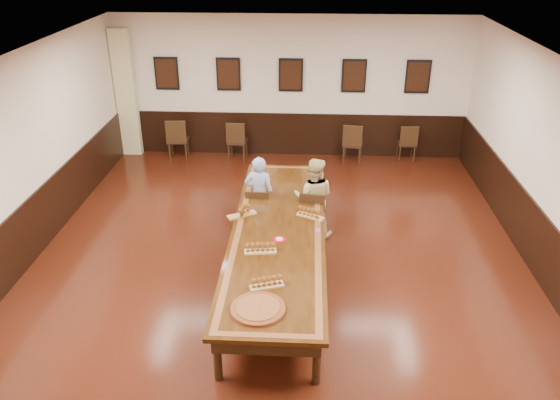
# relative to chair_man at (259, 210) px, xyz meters

# --- Properties ---
(floor) EXTENTS (8.00, 10.00, 0.02)m
(floor) POSITION_rel_chair_man_xyz_m (0.41, -1.22, -0.44)
(floor) COLOR black
(floor) RESTS_ON ground
(ceiling) EXTENTS (8.00, 10.00, 0.02)m
(ceiling) POSITION_rel_chair_man_xyz_m (0.41, -1.22, 2.78)
(ceiling) COLOR white
(ceiling) RESTS_ON floor
(wall_back) EXTENTS (8.00, 0.02, 3.20)m
(wall_back) POSITION_rel_chair_man_xyz_m (0.41, 3.79, 1.17)
(wall_back) COLOR #F1DECA
(wall_back) RESTS_ON floor
(wall_left) EXTENTS (0.02, 10.00, 3.20)m
(wall_left) POSITION_rel_chair_man_xyz_m (-3.60, -1.22, 1.17)
(wall_left) COLOR #F1DECA
(wall_left) RESTS_ON floor
(chair_man) EXTENTS (0.42, 0.46, 0.87)m
(chair_man) POSITION_rel_chair_man_xyz_m (0.00, 0.00, 0.00)
(chair_man) COLOR black
(chair_man) RESTS_ON floor
(chair_woman) EXTENTS (0.47, 0.50, 0.91)m
(chair_woman) POSITION_rel_chair_man_xyz_m (0.94, -0.12, 0.02)
(chair_woman) COLOR black
(chair_woman) RESTS_ON floor
(spare_chair_a) EXTENTS (0.50, 0.54, 0.97)m
(spare_chair_a) POSITION_rel_chair_man_xyz_m (-2.17, 3.35, 0.05)
(spare_chair_a) COLOR black
(spare_chair_a) RESTS_ON floor
(spare_chair_b) EXTENTS (0.45, 0.49, 0.92)m
(spare_chair_b) POSITION_rel_chair_man_xyz_m (-0.80, 3.42, 0.02)
(spare_chair_b) COLOR black
(spare_chair_b) RESTS_ON floor
(spare_chair_c) EXTENTS (0.51, 0.54, 0.93)m
(spare_chair_c) POSITION_rel_chair_man_xyz_m (1.85, 3.37, 0.03)
(spare_chair_c) COLOR black
(spare_chair_c) RESTS_ON floor
(spare_chair_d) EXTENTS (0.41, 0.44, 0.86)m
(spare_chair_d) POSITION_rel_chair_man_xyz_m (3.10, 3.56, -0.01)
(spare_chair_d) COLOR black
(spare_chair_d) RESTS_ON floor
(person_man) EXTENTS (0.52, 0.35, 1.39)m
(person_man) POSITION_rel_chair_man_xyz_m (0.00, 0.09, 0.26)
(person_man) COLOR #4F69C7
(person_man) RESTS_ON floor
(person_woman) EXTENTS (0.76, 0.62, 1.42)m
(person_woman) POSITION_rel_chair_man_xyz_m (0.95, -0.02, 0.28)
(person_woman) COLOR beige
(person_woman) RESTS_ON floor
(pink_phone) EXTENTS (0.08, 0.14, 0.01)m
(pink_phone) POSITION_rel_chair_man_xyz_m (1.01, -1.23, 0.32)
(pink_phone) COLOR #CA4378
(pink_phone) RESTS_ON conference_table
(curtain) EXTENTS (0.45, 0.18, 2.90)m
(curtain) POSITION_rel_chair_man_xyz_m (-3.34, 3.60, 1.02)
(curtain) COLOR beige
(curtain) RESTS_ON floor
(wainscoting) EXTENTS (8.00, 10.00, 1.00)m
(wainscoting) POSITION_rel_chair_man_xyz_m (0.41, -1.22, 0.07)
(wainscoting) COLOR black
(wainscoting) RESTS_ON floor
(conference_table) EXTENTS (1.40, 5.00, 0.76)m
(conference_table) POSITION_rel_chair_man_xyz_m (0.41, -1.22, 0.18)
(conference_table) COLOR black
(conference_table) RESTS_ON floor
(posters) EXTENTS (6.14, 0.04, 0.74)m
(posters) POSITION_rel_chair_man_xyz_m (0.41, 3.72, 1.47)
(posters) COLOR black
(posters) RESTS_ON wall_back
(flight_a) EXTENTS (0.47, 0.36, 0.17)m
(flight_a) POSITION_rel_chair_man_xyz_m (-0.18, -0.81, 0.40)
(flight_a) COLOR #AA7F47
(flight_a) RESTS_ON conference_table
(flight_b) EXTENTS (0.46, 0.32, 0.17)m
(flight_b) POSITION_rel_chair_man_xyz_m (0.89, -0.81, 0.39)
(flight_b) COLOR #AA7F47
(flight_b) RESTS_ON conference_table
(flight_c) EXTENTS (0.47, 0.20, 0.17)m
(flight_c) POSITION_rel_chair_man_xyz_m (0.20, -1.89, 0.39)
(flight_c) COLOR #AA7F47
(flight_c) RESTS_ON conference_table
(flight_d) EXTENTS (0.46, 0.27, 0.16)m
(flight_d) POSITION_rel_chair_man_xyz_m (0.35, -2.70, 0.39)
(flight_d) COLOR #AA7F47
(flight_d) RESTS_ON conference_table
(red_plate_grp) EXTENTS (0.19, 0.19, 0.02)m
(red_plate_grp) POSITION_rel_chair_man_xyz_m (0.45, -1.54, 0.33)
(red_plate_grp) COLOR red
(red_plate_grp) RESTS_ON conference_table
(carved_platter) EXTENTS (0.78, 0.78, 0.05)m
(carved_platter) POSITION_rel_chair_man_xyz_m (0.28, -3.18, 0.34)
(carved_platter) COLOR #5A2612
(carved_platter) RESTS_ON conference_table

